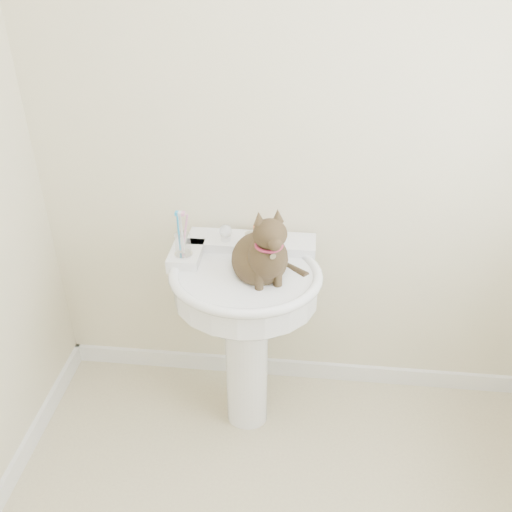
% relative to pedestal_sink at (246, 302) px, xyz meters
% --- Properties ---
extents(wall_back, '(2.20, 0.00, 2.50)m').
position_rel_pedestal_sink_xyz_m(wall_back, '(0.20, 0.29, 0.60)').
color(wall_back, beige).
rests_on(wall_back, ground).
extents(baseboard_back, '(2.20, 0.02, 0.09)m').
position_rel_pedestal_sink_xyz_m(baseboard_back, '(0.20, 0.28, -0.60)').
color(baseboard_back, white).
rests_on(baseboard_back, floor).
extents(pedestal_sink, '(0.60, 0.58, 0.82)m').
position_rel_pedestal_sink_xyz_m(pedestal_sink, '(0.00, 0.00, 0.00)').
color(pedestal_sink, white).
rests_on(pedestal_sink, floor).
extents(faucet, '(0.28, 0.12, 0.14)m').
position_rel_pedestal_sink_xyz_m(faucet, '(0.00, 0.15, 0.22)').
color(faucet, silver).
rests_on(faucet, pedestal_sink).
extents(soap_bar, '(0.10, 0.08, 0.03)m').
position_rel_pedestal_sink_xyz_m(soap_bar, '(0.05, 0.23, 0.19)').
color(soap_bar, '#D46831').
rests_on(soap_bar, pedestal_sink).
extents(toothbrush_cup, '(0.07, 0.07, 0.19)m').
position_rel_pedestal_sink_xyz_m(toothbrush_cup, '(-0.24, 0.04, 0.23)').
color(toothbrush_cup, silver).
rests_on(toothbrush_cup, pedestal_sink).
extents(cat, '(0.23, 0.29, 0.43)m').
position_rel_pedestal_sink_xyz_m(cat, '(0.06, -0.01, 0.23)').
color(cat, '#4D3B25').
rests_on(cat, pedestal_sink).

